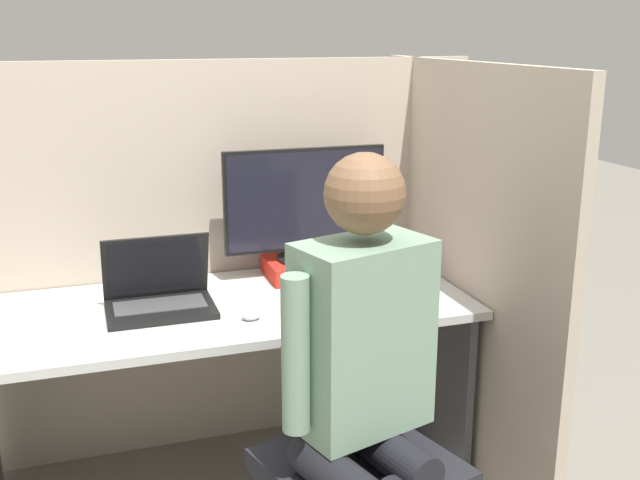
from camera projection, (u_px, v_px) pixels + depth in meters
name	position (u px, v px, depth m)	size (l,w,h in m)	color
cubicle_panel_back	(204.00, 260.00, 2.90)	(2.19, 0.04, 1.52)	tan
cubicle_panel_right	(460.00, 273.00, 2.75)	(0.04, 1.34, 1.52)	tan
desk	(225.00, 347.00, 2.61)	(1.69, 0.70, 0.71)	#B7B7B2
paper_box	(306.00, 267.00, 2.86)	(0.30, 0.24, 0.07)	red
monitor	(305.00, 204.00, 2.79)	(0.62, 0.22, 0.43)	black
laptop	(159.00, 296.00, 2.50)	(0.35, 0.25, 0.25)	black
mouse	(251.00, 315.00, 2.42)	(0.06, 0.05, 0.03)	silver
stapler	(408.00, 268.00, 2.89)	(0.04, 0.15, 0.04)	#2D2D33
carrot_toy	(332.00, 314.00, 2.41)	(0.05, 0.15, 0.05)	orange
office_chair	(358.00, 430.00, 2.11)	(0.58, 0.62, 1.01)	black
person	(364.00, 370.00, 1.90)	(0.46, 0.46, 1.34)	black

